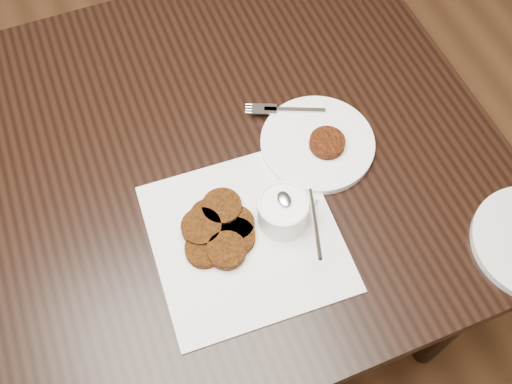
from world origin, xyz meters
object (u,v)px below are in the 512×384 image
at_px(napkin, 246,238).
at_px(table, 148,264).
at_px(plate_with_patty, 318,141).
at_px(sauce_ramekin, 283,202).

bearing_deg(napkin, table, 134.51).
bearing_deg(napkin, plate_with_patty, 33.49).
height_order(napkin, sauce_ramekin, sauce_ramekin).
bearing_deg(table, sauce_ramekin, -34.88).
bearing_deg(sauce_ramekin, napkin, -173.10).
bearing_deg(table, napkin, -45.49).
bearing_deg(table, plate_with_patty, -8.71).
xyz_separation_m(table, napkin, (0.18, -0.19, 0.38)).
relative_size(table, sauce_ramekin, 11.69).
relative_size(napkin, plate_with_patty, 1.47).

